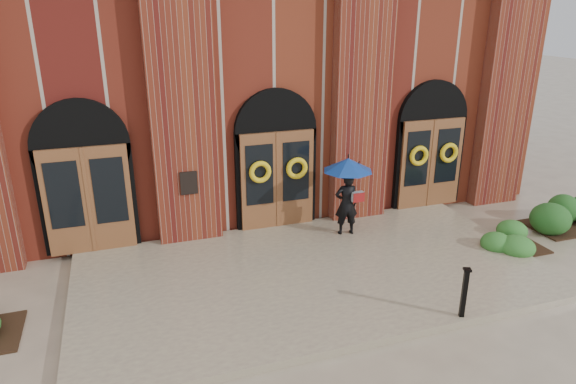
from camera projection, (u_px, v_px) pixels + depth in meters
name	position (u px, v px, depth m)	size (l,w,h in m)	color
ground	(316.00, 280.00, 11.05)	(90.00, 90.00, 0.00)	tan
landing	(313.00, 273.00, 11.16)	(10.00, 5.30, 0.15)	tan
church_building	(224.00, 69.00, 17.66)	(16.20, 12.53, 7.00)	maroon
man_with_umbrella	(347.00, 182.00, 12.47)	(1.40, 1.40, 1.97)	black
metal_post	(464.00, 292.00, 9.32)	(0.17, 0.17, 0.99)	black
hedge_front_right	(510.00, 237.00, 12.50)	(1.34, 1.15, 0.47)	#2B6524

